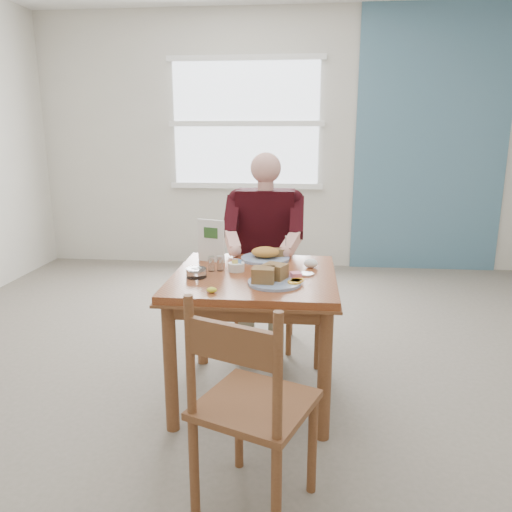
# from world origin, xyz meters

# --- Properties ---
(floor) EXTENTS (6.00, 6.00, 0.00)m
(floor) POSITION_xyz_m (0.00, 0.00, 0.00)
(floor) COLOR #655F52
(floor) RESTS_ON ground
(wall_back) EXTENTS (5.50, 0.00, 5.50)m
(wall_back) POSITION_xyz_m (0.00, 3.00, 1.40)
(wall_back) COLOR beige
(wall_back) RESTS_ON ground
(accent_panel) EXTENTS (1.60, 0.02, 2.80)m
(accent_panel) POSITION_xyz_m (1.60, 2.98, 1.40)
(accent_panel) COLOR slate
(accent_panel) RESTS_ON ground
(lemon_wedge) EXTENTS (0.05, 0.04, 0.03)m
(lemon_wedge) POSITION_xyz_m (-0.17, -0.35, 0.76)
(lemon_wedge) COLOR yellow
(lemon_wedge) RESTS_ON table
(napkin) EXTENTS (0.10, 0.09, 0.05)m
(napkin) POSITION_xyz_m (0.31, 0.16, 0.78)
(napkin) COLOR white
(napkin) RESTS_ON table
(metal_dish) EXTENTS (0.10, 0.10, 0.01)m
(metal_dish) POSITION_xyz_m (0.29, 0.01, 0.76)
(metal_dish) COLOR silver
(metal_dish) RESTS_ON table
(window) EXTENTS (1.72, 0.04, 1.42)m
(window) POSITION_xyz_m (-0.40, 2.97, 1.60)
(window) COLOR white
(window) RESTS_ON wall_back
(table) EXTENTS (0.92, 0.92, 0.75)m
(table) POSITION_xyz_m (0.00, 0.00, 0.64)
(table) COLOR brown
(table) RESTS_ON ground
(chair_far) EXTENTS (0.42, 0.42, 0.95)m
(chair_far) POSITION_xyz_m (0.00, 0.80, 0.48)
(chair_far) COLOR brown
(chair_far) RESTS_ON ground
(chair_near) EXTENTS (0.55, 0.55, 0.95)m
(chair_near) POSITION_xyz_m (0.08, -0.93, 0.48)
(chair_near) COLOR brown
(chair_near) RESTS_ON ground
(diner) EXTENTS (0.53, 0.56, 1.39)m
(diner) POSITION_xyz_m (0.00, 0.71, 0.81)
(diner) COLOR gray
(diner) RESTS_ON chair_far
(near_plate) EXTENTS (0.33, 0.33, 0.09)m
(near_plate) POSITION_xyz_m (0.12, -0.17, 0.78)
(near_plate) COLOR white
(near_plate) RESTS_ON table
(far_plate) EXTENTS (0.37, 0.37, 0.08)m
(far_plate) POSITION_xyz_m (0.04, 0.32, 0.78)
(far_plate) COLOR white
(far_plate) RESTS_ON table
(caddy) EXTENTS (0.12, 0.12, 0.07)m
(caddy) POSITION_xyz_m (-0.11, 0.05, 0.77)
(caddy) COLOR white
(caddy) RESTS_ON table
(shakers) EXTENTS (0.10, 0.06, 0.09)m
(shakers) POSITION_xyz_m (-0.22, 0.04, 0.79)
(shakers) COLOR white
(shakers) RESTS_ON table
(creamer) EXTENTS (0.14, 0.14, 0.05)m
(creamer) POSITION_xyz_m (-0.31, -0.10, 0.78)
(creamer) COLOR white
(creamer) RESTS_ON table
(menu) EXTENTS (0.17, 0.07, 0.26)m
(menu) POSITION_xyz_m (-0.29, 0.24, 0.88)
(menu) COLOR white
(menu) RESTS_ON table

